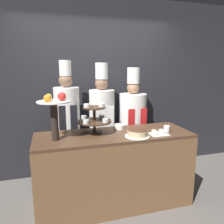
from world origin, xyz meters
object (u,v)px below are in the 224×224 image
(fruit_pedestal, at_px, (54,109))
(serving_bowl_far, at_px, (119,127))
(cake_round, at_px, (137,133))
(chef_center_left, at_px, (102,118))
(tiered_stand, at_px, (94,118))
(cake_square_tray, at_px, (159,133))
(chef_left, at_px, (67,119))
(chef_center_right, at_px, (133,120))
(cup_white, at_px, (167,129))

(fruit_pedestal, xyz_separation_m, serving_bowl_far, (0.81, 0.24, -0.32))
(cake_round, relative_size, serving_bowl_far, 1.85)
(fruit_pedestal, height_order, chef_center_left, chef_center_left)
(serving_bowl_far, xyz_separation_m, chef_center_left, (-0.12, 0.45, 0.02))
(tiered_stand, distance_m, cake_square_tray, 0.80)
(fruit_pedestal, height_order, chef_left, chef_left)
(cake_round, height_order, chef_left, chef_left)
(chef_center_left, bearing_deg, cake_round, -74.89)
(chef_center_right, bearing_deg, tiered_stand, -142.39)
(cake_round, xyz_separation_m, serving_bowl_far, (-0.11, 0.37, -0.01))
(chef_center_left, height_order, chef_center_right, chef_center_left)
(cup_white, xyz_separation_m, cake_square_tray, (-0.15, -0.08, -0.02))
(cup_white, distance_m, cake_square_tray, 0.17)
(tiered_stand, relative_size, chef_left, 0.23)
(tiered_stand, relative_size, cake_square_tray, 1.93)
(chef_center_left, bearing_deg, tiered_stand, -112.61)
(tiered_stand, xyz_separation_m, serving_bowl_far, (0.35, 0.10, -0.16))
(fruit_pedestal, height_order, cup_white, fruit_pedestal)
(chef_left, relative_size, chef_center_left, 1.02)
(cup_white, relative_size, serving_bowl_far, 0.49)
(cake_round, bearing_deg, chef_center_left, 105.11)
(tiered_stand, height_order, fruit_pedestal, fruit_pedestal)
(serving_bowl_far, relative_size, chef_center_left, 0.09)
(chef_center_left, bearing_deg, serving_bowl_far, -75.46)
(cake_round, bearing_deg, cup_white, 11.29)
(fruit_pedestal, relative_size, chef_center_right, 0.31)
(tiered_stand, height_order, cup_white, tiered_stand)
(fruit_pedestal, distance_m, serving_bowl_far, 0.91)
(tiered_stand, distance_m, cup_white, 0.92)
(cake_square_tray, bearing_deg, chef_center_right, 91.28)
(cake_round, height_order, cup_white, cake_round)
(fruit_pedestal, bearing_deg, chef_center_left, 44.86)
(chef_left, distance_m, chef_center_right, 1.00)
(chef_left, xyz_separation_m, chef_center_right, (1.00, 0.00, -0.08))
(serving_bowl_far, bearing_deg, chef_center_right, 50.90)
(fruit_pedestal, relative_size, serving_bowl_far, 3.38)
(serving_bowl_far, relative_size, chef_center_right, 0.09)
(cup_white, distance_m, chef_center_right, 0.76)
(cake_square_tray, height_order, chef_center_right, chef_center_right)
(tiered_stand, distance_m, chef_center_right, 0.92)
(cake_round, xyz_separation_m, cup_white, (0.43, 0.09, -0.00))
(serving_bowl_far, bearing_deg, cake_round, -74.20)
(chef_left, bearing_deg, cake_square_tray, -38.91)
(fruit_pedestal, bearing_deg, cake_square_tray, -6.09)
(cake_square_tray, height_order, chef_center_left, chef_center_left)
(chef_center_right, bearing_deg, chef_center_left, -180.00)
(chef_left, bearing_deg, tiered_stand, -62.84)
(fruit_pedestal, bearing_deg, chef_left, 75.17)
(cake_square_tray, distance_m, chef_center_right, 0.82)
(serving_bowl_far, height_order, chef_center_right, chef_center_right)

